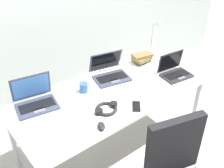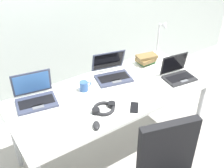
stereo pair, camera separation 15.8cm
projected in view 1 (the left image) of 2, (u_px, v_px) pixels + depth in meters
The scene contains 13 objects.
ground_plane at pixel (112, 150), 2.82m from camera, with size 12.00×12.00×0.00m, color gray.
wall_back at pixel (46, 0), 2.82m from camera, with size 6.00×0.13×2.60m.
desk at pixel (112, 97), 2.45m from camera, with size 1.80×0.80×0.74m.
desk_lamp at pixel (155, 38), 2.90m from camera, with size 0.12×0.18×0.40m.
laptop_far_corner at pixel (110, 73), 2.59m from camera, with size 0.38×0.36×0.23m.
laptop_near_lamp at pixel (35, 100), 2.23m from camera, with size 0.37×0.32×0.24m.
laptop_front_right at pixel (175, 71), 2.63m from camera, with size 0.31×0.26×0.21m.
computer_mouse at pixel (101, 126), 2.01m from camera, with size 0.06×0.10×0.03m, color black.
cell_phone at pixel (136, 106), 2.23m from camera, with size 0.06×0.14×0.01m, color black.
headphones at pixel (106, 109), 2.19m from camera, with size 0.21×0.18×0.04m.
pill_bottle at pixel (163, 57), 2.87m from camera, with size 0.04×0.04×0.08m.
book_stack at pixel (142, 58), 2.84m from camera, with size 0.23×0.16×0.10m.
coffee_mug at pixel (84, 87), 2.39m from camera, with size 0.11×0.08×0.09m.
Camera 1 is at (-1.23, -1.55, 2.12)m, focal length 43.77 mm.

